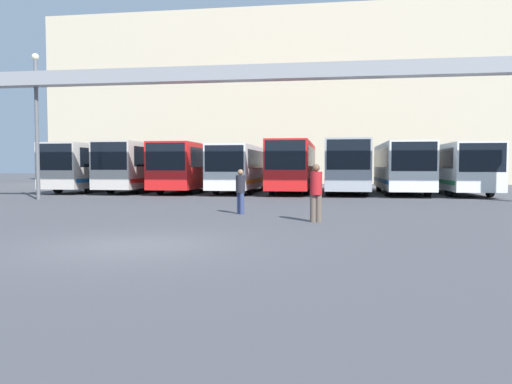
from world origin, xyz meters
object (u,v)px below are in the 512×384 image
(bus_slot_2, at_px, (190,165))
(bus_slot_0, at_px, (94,165))
(bus_slot_4, at_px, (294,164))
(bus_slot_7, at_px, (457,166))
(bus_slot_3, at_px, (242,166))
(bus_slot_5, at_px, (346,164))
(bus_slot_6, at_px, (401,165))
(pedestrian_mid_right, at_px, (240,190))
(lamp_post, at_px, (37,120))
(pedestrian_far_center, at_px, (316,191))
(bus_slot_1, at_px, (144,164))

(bus_slot_2, bearing_deg, bus_slot_0, 179.61)
(bus_slot_4, bearing_deg, bus_slot_7, -4.27)
(bus_slot_4, bearing_deg, bus_slot_3, -170.69)
(bus_slot_5, height_order, bus_slot_6, bus_slot_5)
(bus_slot_6, xyz_separation_m, pedestrian_mid_right, (-7.61, -14.73, -0.95))
(bus_slot_5, xyz_separation_m, lamp_post, (-16.05, -8.72, 2.24))
(pedestrian_mid_right, height_order, lamp_post, lamp_post)
(pedestrian_mid_right, height_order, pedestrian_far_center, pedestrian_far_center)
(lamp_post, bearing_deg, bus_slot_0, 97.92)
(bus_slot_5, bearing_deg, pedestrian_far_center, -94.53)
(bus_slot_6, bearing_deg, bus_slot_2, 179.91)
(bus_slot_1, xyz_separation_m, bus_slot_7, (20.70, -0.10, -0.12))
(bus_slot_3, height_order, bus_slot_6, bus_slot_6)
(bus_slot_1, height_order, bus_slot_2, bus_slot_1)
(lamp_post, bearing_deg, bus_slot_2, 56.48)
(bus_slot_4, bearing_deg, bus_slot_5, -17.34)
(bus_slot_2, bearing_deg, bus_slot_5, 0.64)
(bus_slot_4, height_order, bus_slot_6, bus_slot_4)
(bus_slot_0, relative_size, pedestrian_far_center, 5.64)
(bus_slot_5, bearing_deg, bus_slot_4, 162.66)
(bus_slot_0, bearing_deg, bus_slot_2, -0.39)
(bus_slot_6, bearing_deg, lamp_post, -156.25)
(bus_slot_0, distance_m, bus_slot_3, 10.37)
(bus_slot_1, relative_size, bus_slot_4, 0.89)
(bus_slot_6, bearing_deg, bus_slot_5, 177.73)
(bus_slot_2, bearing_deg, bus_slot_7, 1.39)
(bus_slot_1, bearing_deg, bus_slot_5, -1.68)
(pedestrian_mid_right, bearing_deg, lamp_post, 18.13)
(bus_slot_1, xyz_separation_m, pedestrian_mid_right, (9.64, -15.27, -1.01))
(bus_slot_2, xyz_separation_m, pedestrian_far_center, (9.00, -16.96, -0.88))
(bus_slot_3, distance_m, lamp_post, 13.21)
(bus_slot_7, bearing_deg, pedestrian_mid_right, -126.09)
(bus_slot_6, relative_size, bus_slot_7, 0.92)
(pedestrian_far_center, bearing_deg, bus_slot_4, 93.75)
(bus_slot_4, xyz_separation_m, lamp_post, (-12.60, -9.79, 2.24))
(bus_slot_4, bearing_deg, pedestrian_mid_right, -92.55)
(pedestrian_far_center, bearing_deg, bus_slot_6, 71.32)
(bus_slot_7, distance_m, lamp_post, 24.77)
(bus_slot_0, relative_size, bus_slot_4, 0.82)
(pedestrian_mid_right, xyz_separation_m, pedestrian_far_center, (2.81, -2.21, 0.09))
(bus_slot_6, distance_m, lamp_post, 21.43)
(bus_slot_3, distance_m, bus_slot_6, 10.37)
(bus_slot_4, xyz_separation_m, pedestrian_far_center, (2.10, -18.15, -0.94))
(pedestrian_far_center, bearing_deg, bus_slot_2, 115.10)
(bus_slot_1, relative_size, pedestrian_mid_right, 6.83)
(bus_slot_0, distance_m, bus_slot_2, 6.90)
(bus_slot_1, bearing_deg, bus_slot_4, 3.72)
(bus_slot_3, bearing_deg, pedestrian_mid_right, -79.89)
(bus_slot_4, bearing_deg, bus_slot_6, -9.98)
(bus_slot_5, relative_size, bus_slot_6, 1.03)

